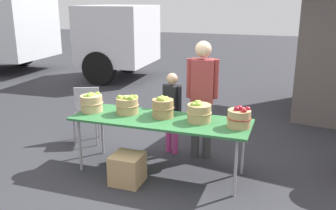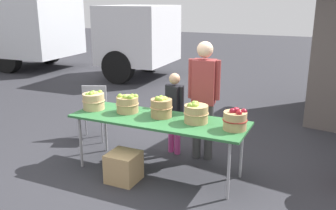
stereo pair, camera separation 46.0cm
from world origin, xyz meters
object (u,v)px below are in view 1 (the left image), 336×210
(apple_basket_green_3, at_px, (199,112))
(apple_basket_green_1, at_px, (127,105))
(apple_basket_green_0, at_px, (91,102))
(child_customer, at_px, (172,107))
(folding_chair, at_px, (86,110))
(market_table, at_px, (160,122))
(vendor_adult, at_px, (202,91))
(box_truck, at_px, (11,24))
(apple_basket_green_2, at_px, (163,107))
(apple_basket_red_0, at_px, (239,117))
(produce_crate, at_px, (128,169))

(apple_basket_green_3, bearing_deg, apple_basket_green_1, 179.16)
(apple_basket_green_3, bearing_deg, apple_basket_green_0, -177.81)
(apple_basket_green_3, height_order, child_customer, child_customer)
(apple_basket_green_0, relative_size, folding_chair, 0.37)
(apple_basket_green_1, bearing_deg, market_table, -8.29)
(vendor_adult, distance_m, box_truck, 8.49)
(apple_basket_green_3, bearing_deg, child_customer, 132.46)
(market_table, xyz_separation_m, apple_basket_green_0, (-1.00, 0.00, 0.16))
(box_truck, bearing_deg, apple_basket_green_3, -37.03)
(apple_basket_green_2, relative_size, box_truck, 0.04)
(child_customer, bearing_deg, apple_basket_green_0, 53.01)
(apple_basket_green_2, xyz_separation_m, apple_basket_red_0, (0.99, -0.07, -0.01))
(apple_basket_green_2, relative_size, vendor_adult, 0.17)
(child_customer, relative_size, box_truck, 0.16)
(vendor_adult, bearing_deg, apple_basket_green_3, 92.20)
(apple_basket_green_3, xyz_separation_m, folding_chair, (-2.01, 0.63, -0.37))
(child_customer, bearing_deg, vendor_adult, -163.17)
(box_truck, height_order, produce_crate, box_truck)
(produce_crate, bearing_deg, folding_chair, 138.20)
(vendor_adult, bearing_deg, box_truck, -40.21)
(market_table, height_order, vendor_adult, vendor_adult)
(apple_basket_green_3, bearing_deg, box_truck, 145.10)
(apple_basket_green_0, relative_size, vendor_adult, 0.19)
(market_table, xyz_separation_m, folding_chair, (-1.52, 0.69, -0.20))
(apple_basket_green_1, xyz_separation_m, apple_basket_red_0, (1.49, -0.06, 0.00))
(apple_basket_red_0, relative_size, produce_crate, 0.78)
(market_table, height_order, apple_basket_green_3, apple_basket_green_3)
(apple_basket_green_0, height_order, apple_basket_green_2, apple_basket_green_2)
(apple_basket_green_0, relative_size, apple_basket_red_0, 1.07)
(box_truck, bearing_deg, apple_basket_green_1, -40.94)
(box_truck, relative_size, folding_chair, 9.04)
(market_table, xyz_separation_m, produce_crate, (-0.29, -0.41, -0.52))
(folding_chair, height_order, produce_crate, folding_chair)
(market_table, height_order, child_customer, child_customer)
(box_truck, height_order, folding_chair, box_truck)
(apple_basket_green_1, distance_m, vendor_adult, 1.06)
(apple_basket_red_0, height_order, vendor_adult, vendor_adult)
(apple_basket_green_3, bearing_deg, vendor_adult, 100.42)
(apple_basket_green_0, xyz_separation_m, apple_basket_green_1, (0.50, 0.07, -0.00))
(market_table, bearing_deg, apple_basket_green_1, 171.71)
(folding_chair, bearing_deg, apple_basket_green_0, -76.58)
(apple_basket_green_2, distance_m, produce_crate, 0.90)
(apple_basket_green_0, xyz_separation_m, apple_basket_green_2, (1.01, 0.08, 0.01))
(apple_basket_green_1, bearing_deg, apple_basket_green_3, -0.84)
(apple_basket_green_3, relative_size, vendor_adult, 0.19)
(vendor_adult, xyz_separation_m, box_truck, (-7.19, 4.49, 0.50))
(child_customer, bearing_deg, box_truck, -16.05)
(market_table, xyz_separation_m, apple_basket_green_3, (0.49, 0.06, 0.16))
(apple_basket_green_3, relative_size, produce_crate, 0.84)
(apple_basket_green_2, bearing_deg, market_table, -96.12)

